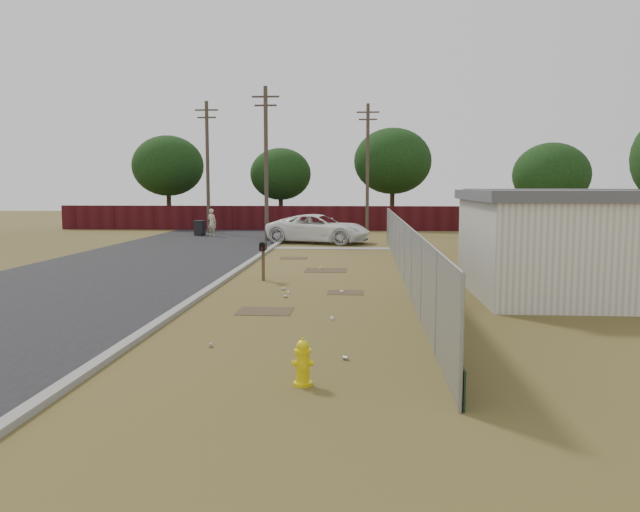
# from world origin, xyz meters

# --- Properties ---
(ground) EXTENTS (120.00, 120.00, 0.00)m
(ground) POSITION_xyz_m (0.00, 0.00, 0.00)
(ground) COLOR brown
(ground) RESTS_ON ground
(street) EXTENTS (15.10, 60.00, 0.12)m
(street) POSITION_xyz_m (-6.76, 8.05, 0.02)
(street) COLOR black
(street) RESTS_ON ground
(chainlink_fence) EXTENTS (0.10, 27.06, 2.02)m
(chainlink_fence) POSITION_xyz_m (3.12, 1.03, 0.80)
(chainlink_fence) COLOR gray
(chainlink_fence) RESTS_ON ground
(privacy_fence) EXTENTS (30.00, 0.12, 1.80)m
(privacy_fence) POSITION_xyz_m (-6.00, 25.00, 0.90)
(privacy_fence) COLOR #3F0D13
(privacy_fence) RESTS_ON ground
(utility_poles) EXTENTS (12.60, 8.24, 9.00)m
(utility_poles) POSITION_xyz_m (-3.67, 20.67, 4.69)
(utility_poles) COLOR #4C3C32
(utility_poles) RESTS_ON ground
(houses) EXTENTS (9.30, 17.24, 3.10)m
(houses) POSITION_xyz_m (9.70, 3.13, 1.56)
(houses) COLOR silver
(houses) RESTS_ON ground
(horizon_trees) EXTENTS (33.32, 31.94, 7.78)m
(horizon_trees) POSITION_xyz_m (0.84, 23.56, 4.63)
(horizon_trees) COLOR #352818
(horizon_trees) RESTS_ON ground
(fire_hydrant) EXTENTS (0.36, 0.36, 0.78)m
(fire_hydrant) POSITION_xyz_m (0.75, -10.92, 0.37)
(fire_hydrant) COLOR yellow
(fire_hydrant) RESTS_ON ground
(mailbox) EXTENTS (0.21, 0.58, 1.34)m
(mailbox) POSITION_xyz_m (-1.68, 0.26, 1.06)
(mailbox) COLOR brown
(mailbox) RESTS_ON ground
(pickup_truck) EXTENTS (6.39, 4.16, 1.63)m
(pickup_truck) POSITION_xyz_m (-0.80, 14.76, 0.82)
(pickup_truck) COLOR white
(pickup_truck) RESTS_ON ground
(pedestrian) EXTENTS (0.77, 0.66, 1.79)m
(pedestrian) POSITION_xyz_m (-8.05, 19.05, 0.89)
(pedestrian) COLOR beige
(pedestrian) RESTS_ON ground
(trash_bin) EXTENTS (0.73, 0.80, 1.00)m
(trash_bin) POSITION_xyz_m (-8.98, 19.52, 0.51)
(trash_bin) COLOR black
(trash_bin) RESTS_ON ground
(scattered_litter) EXTENTS (2.83, 12.87, 0.07)m
(scattered_litter) POSITION_xyz_m (0.05, -3.68, 0.04)
(scattered_litter) COLOR white
(scattered_litter) RESTS_ON ground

